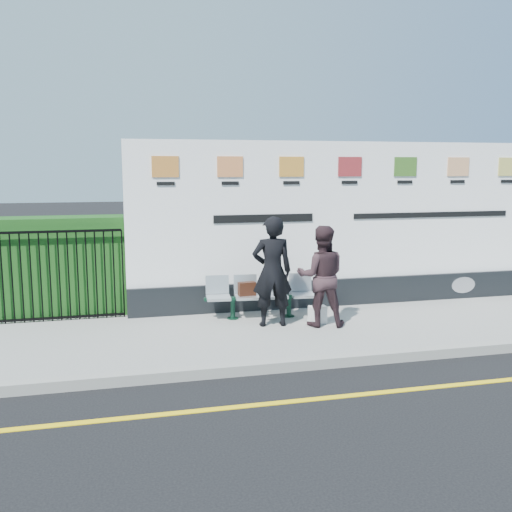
{
  "coord_description": "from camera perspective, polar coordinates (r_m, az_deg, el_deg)",
  "views": [
    {
      "loc": [
        -3.6,
        -5.92,
        2.66
      ],
      "look_at": [
        -1.46,
        2.86,
        1.25
      ],
      "focal_mm": 40.0,
      "sensor_mm": 36.0,
      "label": 1
    }
  ],
  "objects": [
    {
      "name": "woman_right",
      "position": [
        9.2,
        6.54,
        -2.0
      ],
      "size": [
        0.92,
        0.79,
        1.63
      ],
      "primitive_type": "imported",
      "rotation": [
        0.0,
        0.0,
        2.89
      ],
      "color": "#312025",
      "rests_on": "pavement"
    },
    {
      "name": "railing",
      "position": [
        9.98,
        -19.07,
        -1.84
      ],
      "size": [
        2.05,
        0.06,
        1.54
      ],
      "primitive_type": null,
      "color": "black",
      "rests_on": "pavement"
    },
    {
      "name": "carrier_bag_white",
      "position": [
        9.48,
        6.17,
        -5.84
      ],
      "size": [
        0.28,
        0.17,
        0.28
      ],
      "primitive_type": "cube",
      "color": "white",
      "rests_on": "pavement"
    },
    {
      "name": "handbag_brown",
      "position": [
        9.63,
        -0.91,
        -3.3
      ],
      "size": [
        0.3,
        0.15,
        0.23
      ],
      "primitive_type": "cube",
      "rotation": [
        0.0,
        0.0,
        0.1
      ],
      "color": "black",
      "rests_on": "bench"
    },
    {
      "name": "pavement",
      "position": [
        9.52,
        9.18,
        -7.1
      ],
      "size": [
        14.0,
        3.0,
        0.12
      ],
      "primitive_type": "cube",
      "color": "gray",
      "rests_on": "ground"
    },
    {
      "name": "yellow_line",
      "position": [
        7.42,
        16.84,
        -12.5
      ],
      "size": [
        14.0,
        0.1,
        0.01
      ],
      "primitive_type": "cube",
      "color": "yellow",
      "rests_on": "ground"
    },
    {
      "name": "billboard",
      "position": [
        10.67,
        9.03,
        2.09
      ],
      "size": [
        8.0,
        0.3,
        3.0
      ],
      "color": "black",
      "rests_on": "pavement"
    },
    {
      "name": "hedge",
      "position": [
        10.4,
        -18.86,
        -0.96
      ],
      "size": [
        2.35,
        0.7,
        1.7
      ],
      "primitive_type": "cube",
      "color": "#194A16",
      "rests_on": "pavement"
    },
    {
      "name": "ground",
      "position": [
        7.42,
        16.84,
        -12.53
      ],
      "size": [
        80.0,
        80.0,
        0.0
      ],
      "primitive_type": "plane",
      "color": "black"
    },
    {
      "name": "kerb",
      "position": [
        8.22,
        13.29,
        -9.74
      ],
      "size": [
        14.0,
        0.18,
        0.14
      ],
      "primitive_type": "cube",
      "color": "gray",
      "rests_on": "ground"
    },
    {
      "name": "bench",
      "position": [
        9.73,
        0.51,
        -5.05
      ],
      "size": [
        1.89,
        0.66,
        0.4
      ],
      "primitive_type": null,
      "rotation": [
        0.0,
        0.0,
        -0.09
      ],
      "color": "#B9BFC3",
      "rests_on": "pavement"
    },
    {
      "name": "woman_left",
      "position": [
        9.12,
        1.62,
        -1.56
      ],
      "size": [
        0.68,
        0.48,
        1.78
      ],
      "primitive_type": "imported",
      "rotation": [
        0.0,
        0.0,
        3.06
      ],
      "color": "black",
      "rests_on": "pavement"
    }
  ]
}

